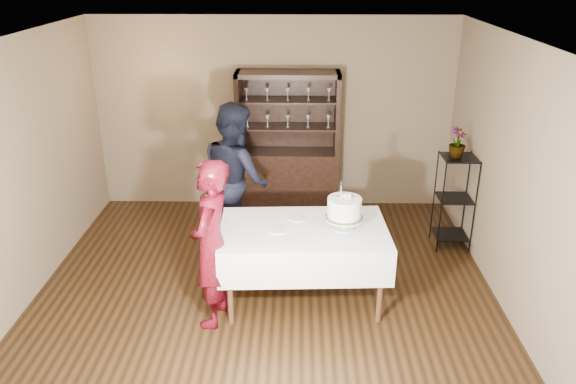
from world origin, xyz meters
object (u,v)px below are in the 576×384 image
Objects in this scene: potted_plant at (458,143)px; man at (236,179)px; cake at (344,210)px; cake_table at (303,245)px; woman at (211,244)px; china_hutch at (288,166)px; plant_etagere at (454,198)px.

man is at bearing -176.91° from potted_plant.
potted_plant reaches higher than cake.
woman is (-0.89, -0.37, 0.20)m from cake_table.
cake is 1.95m from potted_plant.
cake_table is (0.21, -2.32, -0.01)m from china_hutch.
man reaches higher than woman.
potted_plant is at bearing 35.09° from cake_table.
woman is at bearing -164.39° from cake.
china_hutch is 5.72× the size of potted_plant.
man is (-0.60, -1.17, 0.27)m from china_hutch.
plant_etagere is 0.71m from potted_plant.
potted_plant is (-0.04, 0.02, 0.71)m from plant_etagere.
cake_table is at bearing -174.64° from man.
cake is at bearing -138.97° from plant_etagere.
man reaches higher than cake.
woman is at bearing -148.64° from potted_plant.
plant_etagere is at bearing 41.03° from cake.
plant_etagere is 2.26m from cake_table.
china_hutch is 1.67× the size of plant_etagere.
potted_plant is (1.43, 1.30, 0.30)m from cake.
cake_table is 2.35m from potted_plant.
china_hutch is at bearing 153.23° from potted_plant.
woman is 0.91× the size of man.
man is 3.54× the size of cake.
cake reaches higher than plant_etagere.
cake_table is 1.02× the size of woman.
woman reaches higher than plant_etagere.
man is at bearing 125.30° from cake_table.
cake_table is at bearing 121.66° from woman.
man is 1.68m from cake.
plant_etagere is at bearing -29.58° from potted_plant.
plant_etagere is 3.43× the size of potted_plant.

